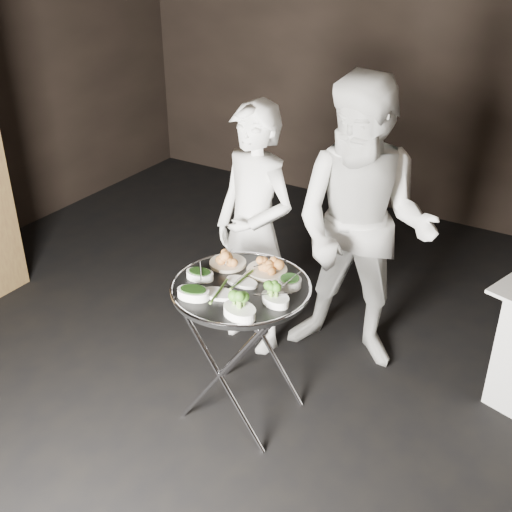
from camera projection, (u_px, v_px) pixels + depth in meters
The scene contains 16 objects.
floor at pixel (205, 449), 3.49m from camera, with size 6.00×7.00×0.05m, color black.
wall_back at pixel (442, 51), 5.39m from camera, with size 6.00×0.05×3.00m, color black.
tray_stand at pixel (242, 345), 3.50m from camera, with size 0.56×0.48×0.83m.
serving_tray at pixel (241, 288), 3.33m from camera, with size 0.74×0.74×0.04m.
potato_plate_a at pixel (228, 259), 3.51m from camera, with size 0.20×0.20×0.07m.
potato_plate_b at pixel (267, 266), 3.43m from camera, with size 0.23×0.23×0.08m.
greens_bowl at pixel (290, 281), 3.30m from camera, with size 0.12×0.12×0.07m.
asparagus_plate_a at pixel (242, 281), 3.33m from camera, with size 0.18×0.10×0.04m.
asparagus_plate_b at pixel (219, 293), 3.23m from camera, with size 0.21×0.15×0.04m.
spinach_bowl_a at pixel (200, 274), 3.38m from camera, with size 0.16×0.12×0.06m.
spinach_bowl_b at pixel (193, 292), 3.21m from camera, with size 0.19×0.15×0.07m.
broccoli_bowl_a at pixel (275, 298), 3.16m from camera, with size 0.19×0.16×0.07m.
broccoli_bowl_b at pixel (240, 310), 3.07m from camera, with size 0.21×0.17×0.08m.
serving_utensils at pixel (251, 273), 3.34m from camera, with size 0.58×0.42×0.01m.
waiter_left at pixel (255, 231), 3.96m from camera, with size 0.59×0.39×1.62m, color silver.
waiter_right at pixel (362, 229), 3.76m from camera, with size 0.88×0.69×1.82m, color silver.
Camera 1 is at (1.58, -2.03, 2.57)m, focal length 45.00 mm.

